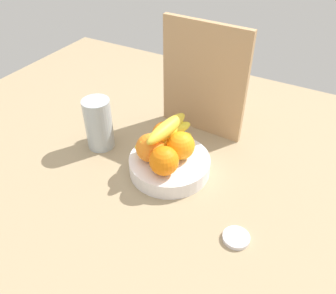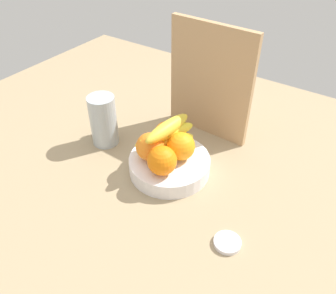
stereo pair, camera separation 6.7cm
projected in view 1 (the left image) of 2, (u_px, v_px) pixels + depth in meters
ground_plane at (170, 174)px, 101.14cm from camera, size 180.00×140.00×3.00cm
fruit_bowl at (168, 164)px, 98.89cm from camera, size 23.19×23.19×4.62cm
orange_front_left at (164, 161)px, 90.39cm from camera, size 7.99×7.99×7.99cm
orange_front_right at (181, 145)px, 95.51cm from camera, size 7.99×7.99×7.99cm
orange_center at (165, 135)px, 99.42cm from camera, size 7.99×7.99×7.99cm
orange_back_left at (150, 148)px, 94.73cm from camera, size 7.99×7.99×7.99cm
banana_bunch at (165, 137)px, 96.23cm from camera, size 16.54×17.57×10.60cm
cutting_board at (203, 80)px, 105.83cm from camera, size 28.05×2.90×36.00cm
thermos_tumbler at (99, 124)px, 104.57cm from camera, size 8.33×8.33×16.34cm
jar_lid at (236, 238)px, 80.99cm from camera, size 6.46×6.46×1.08cm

